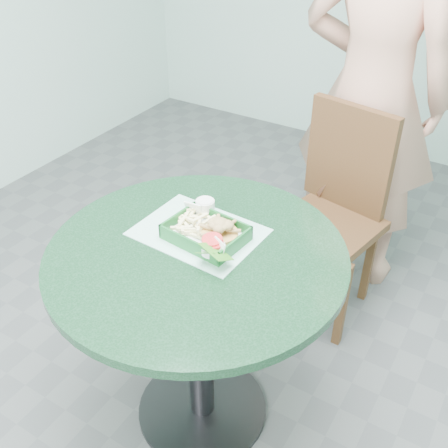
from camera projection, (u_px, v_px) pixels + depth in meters
The scene contains 10 objects.
floor at pixel (203, 409), 2.00m from camera, with size 4.00×5.00×0.02m, color #303335.
cafe_table at pixel (198, 297), 1.67m from camera, with size 0.91×0.91×0.75m.
dining_chair at pixel (336, 202), 2.22m from camera, with size 0.39×0.39×0.93m.
diner_person at pixel (379, 49), 2.11m from camera, with size 0.80×0.53×2.19m, color tan.
placemat at pixel (199, 237), 1.65m from camera, with size 0.38×0.28×0.00m, color #97D2C1.
food_basket at pixel (206, 240), 1.61m from camera, with size 0.23×0.17×0.05m.
crab_sandwich at pixel (220, 233), 1.58m from camera, with size 0.11×0.11×0.07m.
fries_pile at pixel (195, 226), 1.63m from camera, with size 0.11×0.12×0.04m, color #FFF0A9, non-canonical shape.
sauce_ramekin at pixel (201, 210), 1.68m from camera, with size 0.06×0.06×0.03m.
garnish_cup at pixel (216, 252), 1.52m from camera, with size 0.11×0.11×0.04m.
Camera 1 is at (0.72, -1.01, 1.73)m, focal length 42.00 mm.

